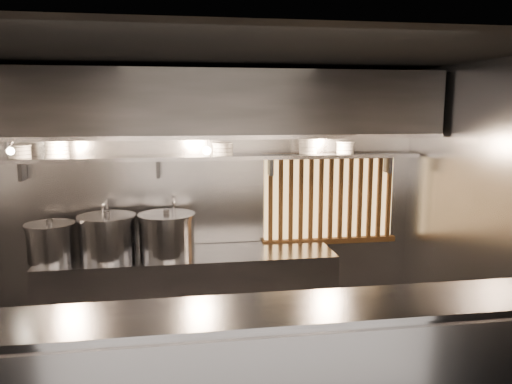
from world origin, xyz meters
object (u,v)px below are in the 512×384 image
object	(u,v)px
stock_pot_left	(51,242)
stock_pot_right	(167,234)
pendant_bulb	(207,151)
stock_pot_mid	(107,236)
heat_lamp	(7,145)

from	to	relation	value
stock_pot_left	stock_pot_right	size ratio (longest dim) A/B	0.83
stock_pot_left	stock_pot_right	distance (m)	1.13
pendant_bulb	stock_pot_right	xyz separation A→B (m)	(-0.42, -0.07, -0.84)
stock_pot_left	stock_pot_mid	size ratio (longest dim) A/B	0.83
stock_pot_left	stock_pot_mid	xyz separation A→B (m)	(0.54, 0.03, 0.03)
stock_pot_left	stock_pot_mid	world-z (taller)	stock_pot_mid
stock_pot_right	stock_pot_mid	bearing A→B (deg)	179.44
stock_pot_right	stock_pot_left	bearing A→B (deg)	-178.92
pendant_bulb	stock_pot_left	world-z (taller)	pendant_bulb
heat_lamp	stock_pot_mid	distance (m)	1.26
heat_lamp	pendant_bulb	xyz separation A→B (m)	(1.80, 0.35, -0.11)
pendant_bulb	stock_pot_mid	world-z (taller)	pendant_bulb
pendant_bulb	stock_pot_mid	bearing A→B (deg)	-176.36
stock_pot_left	pendant_bulb	bearing A→B (deg)	3.38
pendant_bulb	stock_pot_right	size ratio (longest dim) A/B	0.30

